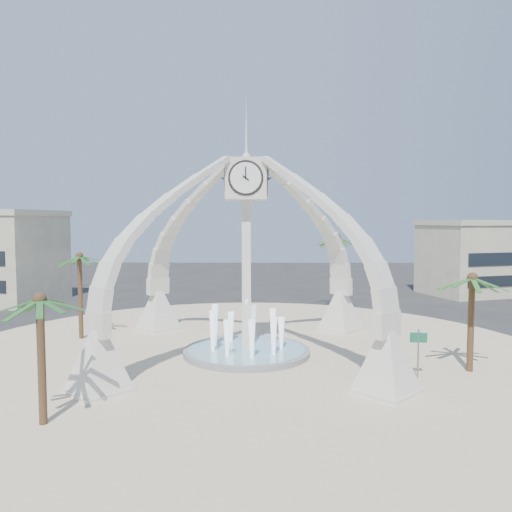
{
  "coord_description": "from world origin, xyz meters",
  "views": [
    {
      "loc": [
        0.95,
        -31.05,
        8.51
      ],
      "look_at": [
        0.57,
        2.0,
        6.17
      ],
      "focal_mm": 35.0,
      "sensor_mm": 36.0,
      "label": 1
    }
  ],
  "objects_px": {
    "fountain": "(247,351)",
    "palm_west": "(79,257)",
    "palm_south": "(40,301)",
    "clock_tower": "(246,253)",
    "street_sign": "(418,344)",
    "palm_east": "(472,279)",
    "palm_north": "(337,238)"
  },
  "relations": [
    {
      "from": "fountain",
      "to": "palm_west",
      "type": "bearing_deg",
      "value": 160.87
    },
    {
      "from": "palm_west",
      "to": "palm_south",
      "type": "distance_m",
      "value": 15.62
    },
    {
      "from": "clock_tower",
      "to": "street_sign",
      "type": "height_order",
      "value": "clock_tower"
    },
    {
      "from": "clock_tower",
      "to": "palm_west",
      "type": "bearing_deg",
      "value": 160.87
    },
    {
      "from": "clock_tower",
      "to": "palm_west",
      "type": "xyz_separation_m",
      "value": [
        -12.04,
        4.18,
        -0.59
      ]
    },
    {
      "from": "palm_west",
      "to": "palm_east",
      "type": "bearing_deg",
      "value": -16.99
    },
    {
      "from": "palm_north",
      "to": "palm_south",
      "type": "relative_size",
      "value": 1.31
    },
    {
      "from": "palm_east",
      "to": "palm_west",
      "type": "distance_m",
      "value": 25.84
    },
    {
      "from": "palm_east",
      "to": "palm_west",
      "type": "height_order",
      "value": "palm_west"
    },
    {
      "from": "clock_tower",
      "to": "palm_north",
      "type": "distance_m",
      "value": 17.85
    },
    {
      "from": "palm_west",
      "to": "palm_north",
      "type": "distance_m",
      "value": 23.29
    },
    {
      "from": "fountain",
      "to": "palm_south",
      "type": "distance_m",
      "value": 14.5
    },
    {
      "from": "street_sign",
      "to": "palm_west",
      "type": "bearing_deg",
      "value": 163.57
    },
    {
      "from": "palm_west",
      "to": "street_sign",
      "type": "bearing_deg",
      "value": -22.44
    },
    {
      "from": "palm_south",
      "to": "clock_tower",
      "type": "bearing_deg",
      "value": 53.33
    },
    {
      "from": "fountain",
      "to": "palm_east",
      "type": "bearing_deg",
      "value": -14.91
    },
    {
      "from": "clock_tower",
      "to": "fountain",
      "type": "xyz_separation_m",
      "value": [
        0.0,
        0.0,
        -6.2
      ]
    },
    {
      "from": "fountain",
      "to": "palm_north",
      "type": "xyz_separation_m",
      "value": [
        8.04,
        15.93,
        6.58
      ]
    },
    {
      "from": "fountain",
      "to": "palm_south",
      "type": "bearing_deg",
      "value": -126.67
    },
    {
      "from": "palm_west",
      "to": "palm_north",
      "type": "height_order",
      "value": "palm_north"
    },
    {
      "from": "clock_tower",
      "to": "fountain",
      "type": "distance_m",
      "value": 6.2
    },
    {
      "from": "palm_west",
      "to": "palm_south",
      "type": "height_order",
      "value": "palm_west"
    },
    {
      "from": "palm_east",
      "to": "palm_south",
      "type": "distance_m",
      "value": 22.15
    },
    {
      "from": "palm_east",
      "to": "palm_west",
      "type": "relative_size",
      "value": 0.91
    },
    {
      "from": "fountain",
      "to": "palm_west",
      "type": "distance_m",
      "value": 13.92
    },
    {
      "from": "clock_tower",
      "to": "palm_east",
      "type": "relative_size",
      "value": 2.97
    },
    {
      "from": "fountain",
      "to": "street_sign",
      "type": "bearing_deg",
      "value": -26.49
    },
    {
      "from": "palm_east",
      "to": "palm_north",
      "type": "relative_size",
      "value": 0.77
    },
    {
      "from": "clock_tower",
      "to": "fountain",
      "type": "relative_size",
      "value": 2.24
    },
    {
      "from": "clock_tower",
      "to": "palm_north",
      "type": "xyz_separation_m",
      "value": [
        8.04,
        15.93,
        0.38
      ]
    },
    {
      "from": "palm_east",
      "to": "palm_north",
      "type": "height_order",
      "value": "palm_north"
    },
    {
      "from": "fountain",
      "to": "palm_east",
      "type": "height_order",
      "value": "palm_east"
    }
  ]
}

